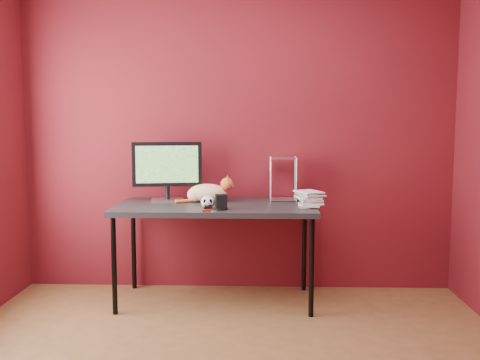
{
  "coord_description": "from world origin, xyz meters",
  "views": [
    {
      "loc": [
        0.17,
        -2.6,
        1.38
      ],
      "look_at": [
        0.04,
        1.15,
        0.96
      ],
      "focal_mm": 40.0,
      "sensor_mm": 36.0,
      "label": 1
    }
  ],
  "objects_px": {
    "skull_mug": "(208,202)",
    "book_stack": "(301,121)",
    "desk": "(215,211)",
    "cat": "(208,193)",
    "monitor": "(167,168)",
    "speaker": "(221,203)"
  },
  "relations": [
    {
      "from": "skull_mug",
      "to": "book_stack",
      "type": "relative_size",
      "value": 0.08
    },
    {
      "from": "desk",
      "to": "cat",
      "type": "xyz_separation_m",
      "value": [
        -0.07,
        0.15,
        0.12
      ]
    },
    {
      "from": "monitor",
      "to": "skull_mug",
      "type": "bearing_deg",
      "value": -54.25
    },
    {
      "from": "desk",
      "to": "speaker",
      "type": "bearing_deg",
      "value": -74.86
    },
    {
      "from": "cat",
      "to": "speaker",
      "type": "relative_size",
      "value": 4.07
    },
    {
      "from": "book_stack",
      "to": "cat",
      "type": "bearing_deg",
      "value": 164.54
    },
    {
      "from": "cat",
      "to": "skull_mug",
      "type": "height_order",
      "value": "cat"
    },
    {
      "from": "book_stack",
      "to": "desk",
      "type": "bearing_deg",
      "value": 175.69
    },
    {
      "from": "monitor",
      "to": "speaker",
      "type": "relative_size",
      "value": 4.89
    },
    {
      "from": "cat",
      "to": "book_stack",
      "type": "xyz_separation_m",
      "value": [
        0.7,
        -0.19,
        0.56
      ]
    },
    {
      "from": "monitor",
      "to": "cat",
      "type": "height_order",
      "value": "monitor"
    },
    {
      "from": "book_stack",
      "to": "skull_mug",
      "type": "bearing_deg",
      "value": -168.42
    },
    {
      "from": "skull_mug",
      "to": "book_stack",
      "type": "xyz_separation_m",
      "value": [
        0.67,
        0.14,
        0.58
      ]
    },
    {
      "from": "skull_mug",
      "to": "speaker",
      "type": "height_order",
      "value": "speaker"
    },
    {
      "from": "desk",
      "to": "book_stack",
      "type": "bearing_deg",
      "value": -4.31
    },
    {
      "from": "speaker",
      "to": "book_stack",
      "type": "bearing_deg",
      "value": 4.49
    },
    {
      "from": "cat",
      "to": "monitor",
      "type": "bearing_deg",
      "value": 177.09
    },
    {
      "from": "desk",
      "to": "speaker",
      "type": "xyz_separation_m",
      "value": [
        0.06,
        -0.22,
        0.1
      ]
    },
    {
      "from": "desk",
      "to": "skull_mug",
      "type": "height_order",
      "value": "skull_mug"
    },
    {
      "from": "cat",
      "to": "book_stack",
      "type": "height_order",
      "value": "book_stack"
    },
    {
      "from": "desk",
      "to": "monitor",
      "type": "xyz_separation_m",
      "value": [
        -0.39,
        0.16,
        0.31
      ]
    },
    {
      "from": "desk",
      "to": "speaker",
      "type": "distance_m",
      "value": 0.25
    }
  ]
}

